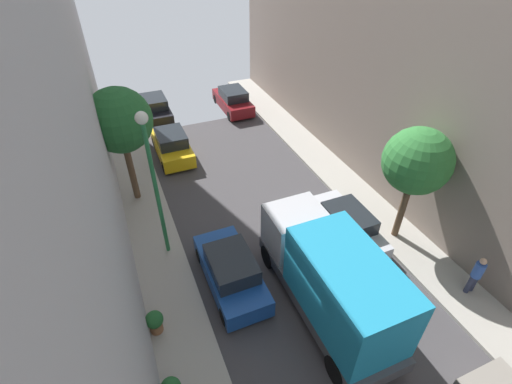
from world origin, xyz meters
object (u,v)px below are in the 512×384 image
(parked_car_left_1, at_px, (231,271))
(pedestrian, at_px, (476,274))
(parked_car_right_2, at_px, (345,226))
(street_tree_1, at_px, (417,162))
(parked_car_right_3, at_px, (233,100))
(lamp_post, at_px, (152,170))
(parked_car_left_2, at_px, (172,145))
(street_tree_2, at_px, (119,121))
(delivery_truck, at_px, (331,278))
(parked_car_left_3, at_px, (155,108))
(potted_plant_1, at_px, (155,321))

(parked_car_left_1, distance_m, pedestrian, 8.93)
(parked_car_right_2, bearing_deg, street_tree_1, -20.73)
(parked_car_right_3, height_order, lamp_post, lamp_post)
(parked_car_left_2, bearing_deg, street_tree_1, -54.45)
(parked_car_left_1, distance_m, street_tree_2, 8.08)
(parked_car_right_3, xyz_separation_m, street_tree_1, (2.12, -15.06, 3.22))
(street_tree_1, bearing_deg, parked_car_left_1, 177.54)
(parked_car_left_1, xyz_separation_m, delivery_truck, (2.70, -2.46, 1.07))
(parked_car_left_3, xyz_separation_m, street_tree_1, (7.52, -15.86, 3.22))
(parked_car_left_1, distance_m, lamp_post, 4.74)
(delivery_truck, bearing_deg, lamp_post, 132.36)
(potted_plant_1, height_order, lamp_post, lamp_post)
(parked_car_right_3, bearing_deg, potted_plant_1, -118.24)
(parked_car_left_3, relative_size, lamp_post, 0.67)
(street_tree_2, bearing_deg, parked_car_left_1, -69.48)
(potted_plant_1, bearing_deg, lamp_post, 72.20)
(potted_plant_1, bearing_deg, parked_car_left_2, 74.76)
(delivery_truck, bearing_deg, street_tree_2, 119.54)
(parked_car_left_1, height_order, street_tree_1, street_tree_1)
(parked_car_left_1, height_order, lamp_post, lamp_post)
(parked_car_left_2, relative_size, street_tree_1, 0.82)
(parked_car_left_1, relative_size, parked_car_right_2, 1.00)
(parked_car_left_1, bearing_deg, street_tree_1, -2.46)
(parked_car_left_2, xyz_separation_m, pedestrian, (8.05, -14.05, 0.35))
(pedestrian, relative_size, lamp_post, 0.27)
(parked_car_right_3, bearing_deg, lamp_post, -121.00)
(parked_car_right_2, bearing_deg, parked_car_right_3, 90.00)
(parked_car_right_2, height_order, delivery_truck, delivery_truck)
(parked_car_left_1, height_order, parked_car_left_3, same)
(pedestrian, bearing_deg, street_tree_1, 98.58)
(parked_car_left_2, xyz_separation_m, lamp_post, (-1.90, -7.61, 3.49))
(pedestrian, bearing_deg, parked_car_left_2, 119.81)
(parked_car_right_2, bearing_deg, parked_car_left_1, -174.94)
(street_tree_2, bearing_deg, potted_plant_1, -93.74)
(parked_car_left_3, height_order, street_tree_2, street_tree_2)
(pedestrian, xyz_separation_m, street_tree_2, (-10.59, 10.64, 3.22))
(parked_car_right_2, relative_size, lamp_post, 0.67)
(parked_car_left_3, xyz_separation_m, parked_car_right_2, (5.40, -15.06, 0.00))
(parked_car_right_3, xyz_separation_m, potted_plant_1, (-8.45, -15.74, -0.06))
(street_tree_2, bearing_deg, parked_car_left_3, 73.80)
(delivery_truck, height_order, lamp_post, lamp_post)
(parked_car_left_1, bearing_deg, parked_car_right_3, 69.87)
(parked_car_left_2, relative_size, lamp_post, 0.67)
(parked_car_left_1, xyz_separation_m, parked_car_right_2, (5.40, 0.48, 0.00))
(parked_car_left_2, xyz_separation_m, delivery_truck, (2.70, -12.66, 1.07))
(parked_car_right_3, distance_m, lamp_post, 14.60)
(street_tree_1, bearing_deg, parked_car_left_2, 125.55)
(delivery_truck, distance_m, potted_plant_1, 6.04)
(delivery_truck, bearing_deg, parked_car_left_1, 137.65)
(parked_car_left_3, bearing_deg, parked_car_right_2, -70.28)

